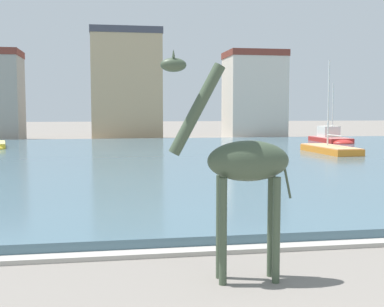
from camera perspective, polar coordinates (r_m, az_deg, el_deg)
name	(u,v)px	position (r m, az deg, el deg)	size (l,w,h in m)	color
harbor_water	(146,159)	(35.51, -5.23, -0.65)	(91.48, 45.24, 0.37)	#476675
quay_edge_coping	(215,250)	(13.17, 2.60, -10.95)	(91.48, 0.50, 0.12)	#ADA89E
giraffe_statue	(241,165)	(10.66, 5.64, -1.35)	(2.81, 0.77, 4.90)	#3D4C38
sailboat_red	(332,139)	(53.04, 15.60, 1.54)	(2.41, 6.58, 6.34)	red
sailboat_orange	(326,151)	(40.41, 15.00, 0.29)	(2.29, 7.46, 7.45)	orange
townhouse_corner_house	(126,85)	(62.70, -7.47, 7.77)	(8.58, 5.68, 13.44)	tan
townhouse_narrow_midrow	(254,95)	(64.64, 7.06, 6.61)	(7.20, 6.24, 10.99)	beige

